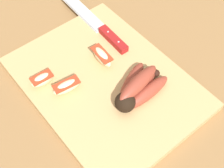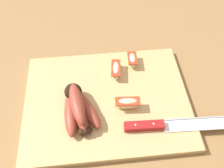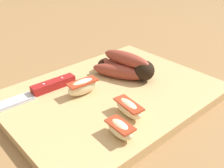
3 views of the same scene
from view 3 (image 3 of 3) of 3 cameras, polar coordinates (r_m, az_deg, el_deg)
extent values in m
plane|color=olive|center=(0.59, 0.79, -2.78)|extent=(6.00, 6.00, 0.00)
cube|color=tan|center=(0.58, -0.01, -2.44)|extent=(0.45, 0.33, 0.02)
sphere|color=black|center=(0.61, 6.99, 2.88)|extent=(0.05, 0.05, 0.05)
ellipsoid|color=brown|center=(0.65, 3.50, 4.07)|extent=(0.04, 0.13, 0.03)
sphere|color=black|center=(0.67, -1.39, 4.90)|extent=(0.02, 0.02, 0.02)
ellipsoid|color=brown|center=(0.63, 2.50, 3.40)|extent=(0.06, 0.13, 0.03)
sphere|color=black|center=(0.66, -1.92, 4.67)|extent=(0.02, 0.02, 0.02)
ellipsoid|color=brown|center=(0.62, 1.46, 2.69)|extent=(0.09, 0.13, 0.03)
sphere|color=black|center=(0.66, -2.24, 4.39)|extent=(0.02, 0.02, 0.02)
ellipsoid|color=brown|center=(0.62, 3.07, 5.42)|extent=(0.06, 0.13, 0.04)
cube|color=maroon|center=(0.59, -12.48, -0.10)|extent=(0.10, 0.03, 0.02)
cylinder|color=#B2B2B7|center=(0.60, -10.69, 1.37)|extent=(0.01, 0.01, 0.00)
cylinder|color=#B2B2B7|center=(0.58, -14.52, 0.02)|extent=(0.01, 0.01, 0.00)
ellipsoid|color=beige|center=(0.56, -6.28, -0.63)|extent=(0.07, 0.03, 0.03)
cube|color=#B2381E|center=(0.55, -6.34, 0.38)|extent=(0.07, 0.03, 0.00)
ellipsoid|color=beige|center=(0.49, 3.57, -5.27)|extent=(0.03, 0.07, 0.03)
cube|color=#B2381E|center=(0.49, 3.60, -4.36)|extent=(0.03, 0.07, 0.00)
ellipsoid|color=beige|center=(0.44, 1.73, -9.74)|extent=(0.03, 0.06, 0.03)
cube|color=#B2381E|center=(0.44, 1.75, -8.81)|extent=(0.03, 0.05, 0.00)
camera|label=1|loc=(0.76, 55.22, 44.94)|focal=50.59mm
camera|label=2|loc=(0.83, -21.75, 45.93)|focal=37.85mm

